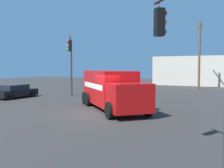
{
  "coord_description": "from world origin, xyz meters",
  "views": [
    {
      "loc": [
        8.04,
        -13.96,
        2.98
      ],
      "look_at": [
        -0.23,
        2.08,
        1.81
      ],
      "focal_mm": 40.88,
      "sensor_mm": 36.0,
      "label": 1
    }
  ],
  "objects_px": {
    "traffic_light_secondary": "(71,58)",
    "utility_pole": "(199,55)",
    "delivery_truck": "(112,89)",
    "traffic_light_primary": "(197,43)",
    "sedan_black": "(15,91)"
  },
  "relations": [
    {
      "from": "traffic_light_secondary",
      "to": "utility_pole",
      "type": "height_order",
      "value": "utility_pole"
    },
    {
      "from": "delivery_truck",
      "to": "traffic_light_secondary",
      "type": "relative_size",
      "value": 1.28
    },
    {
      "from": "traffic_light_primary",
      "to": "sedan_black",
      "type": "relative_size",
      "value": 1.28
    },
    {
      "from": "delivery_truck",
      "to": "traffic_light_secondary",
      "type": "distance_m",
      "value": 8.47
    },
    {
      "from": "traffic_light_secondary",
      "to": "sedan_black",
      "type": "relative_size",
      "value": 1.35
    },
    {
      "from": "delivery_truck",
      "to": "traffic_light_primary",
      "type": "distance_m",
      "value": 11.75
    },
    {
      "from": "delivery_truck",
      "to": "traffic_light_secondary",
      "type": "xyz_separation_m",
      "value": [
        -6.8,
        4.43,
        2.44
      ]
    },
    {
      "from": "traffic_light_secondary",
      "to": "sedan_black",
      "type": "bearing_deg",
      "value": -150.38
    },
    {
      "from": "sedan_black",
      "to": "utility_pole",
      "type": "height_order",
      "value": "utility_pole"
    },
    {
      "from": "traffic_light_secondary",
      "to": "utility_pole",
      "type": "relative_size",
      "value": 0.63
    },
    {
      "from": "traffic_light_primary",
      "to": "sedan_black",
      "type": "bearing_deg",
      "value": 150.07
    },
    {
      "from": "utility_pole",
      "to": "traffic_light_secondary",
      "type": "bearing_deg",
      "value": -121.31
    },
    {
      "from": "delivery_truck",
      "to": "utility_pole",
      "type": "height_order",
      "value": "utility_pole"
    },
    {
      "from": "delivery_truck",
      "to": "utility_pole",
      "type": "distance_m",
      "value": 20.87
    },
    {
      "from": "traffic_light_primary",
      "to": "traffic_light_secondary",
      "type": "distance_m",
      "value": 19.41
    }
  ]
}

